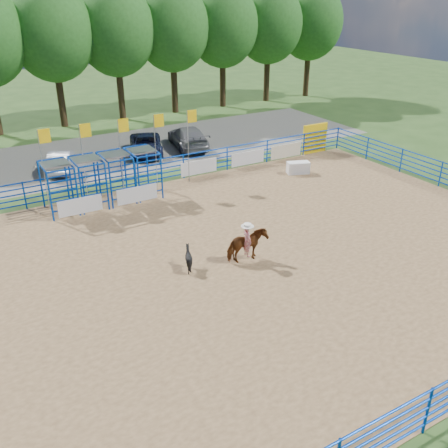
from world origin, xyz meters
The scene contains 12 objects.
ground centered at (0.00, 0.00, 0.00)m, with size 120.00×120.00×0.00m, color #385823.
arena_dirt centered at (0.00, 0.00, 0.01)m, with size 30.00×20.00×0.02m, color #96744B.
gravel_strip centered at (0.00, 17.00, 0.01)m, with size 40.00×10.00×0.01m, color slate.
announcer_table centered at (9.42, 7.26, 0.38)m, with size 1.34×0.63×0.72m, color white.
horse_and_rider centered at (0.88, -0.23, 0.85)m, with size 1.71×0.83×2.39m.
calf centered at (-1.49, 0.43, 0.49)m, with size 0.76×0.86×0.95m, color black.
car_b centered at (-2.94, 15.13, 0.64)m, with size 1.34×3.84×1.27m, color #96989F.
car_c centered at (2.93, 15.67, 0.64)m, with size 2.10×4.56×1.27m, color #161D38.
car_d centered at (6.09, 15.58, 0.74)m, with size 2.05×5.05×1.47m, color slate.
perimeter_fence centered at (0.00, 0.00, 0.75)m, with size 30.10×20.10×1.50m.
chute_assembly centered at (-1.90, 8.84, 1.26)m, with size 19.32×2.41×4.20m.
treeline centered at (0.00, 26.00, 7.53)m, with size 56.40×6.40×11.24m.
Camera 1 is at (-9.10, -15.41, 10.40)m, focal length 40.00 mm.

